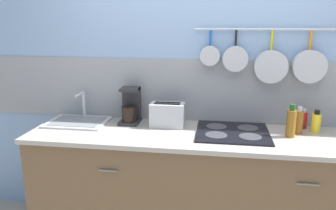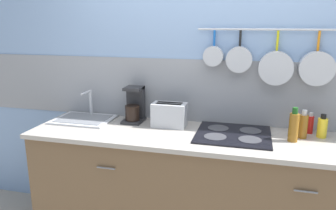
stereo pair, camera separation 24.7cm
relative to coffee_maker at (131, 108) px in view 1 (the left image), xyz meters
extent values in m
cube|color=#84A3CC|center=(0.65, 0.16, 0.24)|extent=(7.20, 0.06, 2.60)
cube|color=gray|center=(0.65, 0.15, 0.14)|extent=(7.20, 0.07, 0.53)
cylinder|color=#B7BABF|center=(1.08, 0.10, 0.65)|extent=(1.12, 0.02, 0.02)
cylinder|color=#1959B2|center=(0.65, 0.10, 0.58)|extent=(0.02, 0.02, 0.12)
cylinder|color=#B7BABF|center=(0.65, 0.07, 0.44)|extent=(0.16, 0.07, 0.16)
cylinder|color=black|center=(0.85, 0.10, 0.58)|extent=(0.02, 0.02, 0.12)
cylinder|color=#B7BABF|center=(0.85, 0.07, 0.42)|extent=(0.20, 0.06, 0.20)
cylinder|color=gold|center=(1.13, 0.10, 0.56)|extent=(0.02, 0.02, 0.15)
cylinder|color=#B7BABF|center=(1.13, 0.06, 0.36)|extent=(0.26, 0.07, 0.26)
cylinder|color=orange|center=(1.41, 0.10, 0.57)|extent=(0.02, 0.02, 0.14)
cylinder|color=#B7BABF|center=(1.41, 0.07, 0.37)|extent=(0.25, 0.07, 0.25)
cube|color=brown|center=(0.65, -0.22, -0.61)|extent=(2.70, 0.63, 0.90)
cylinder|color=slate|center=(-0.03, -0.54, -0.32)|extent=(0.14, 0.01, 0.01)
cylinder|color=slate|center=(1.32, -0.54, -0.32)|extent=(0.14, 0.01, 0.01)
cube|color=#A59E93|center=(0.65, -0.22, -0.14)|extent=(2.74, 0.67, 0.03)
cube|color=#B7BABF|center=(-0.44, -0.09, -0.12)|extent=(0.49, 0.38, 0.01)
cube|color=slate|center=(-0.44, -0.09, -0.11)|extent=(0.42, 0.30, 0.00)
cylinder|color=#B7BABF|center=(-0.44, 0.05, 0.00)|extent=(0.03, 0.03, 0.24)
cylinder|color=#B7BABF|center=(-0.44, -0.03, 0.11)|extent=(0.02, 0.15, 0.02)
cube|color=#262628|center=(0.00, -0.03, -0.11)|extent=(0.16, 0.20, 0.02)
cube|color=#262628|center=(0.00, 0.04, 0.02)|extent=(0.15, 0.07, 0.30)
cylinder|color=black|center=(0.00, -0.05, -0.04)|extent=(0.12, 0.12, 0.13)
cube|color=#262628|center=(0.00, -0.01, 0.16)|extent=(0.15, 0.15, 0.02)
cube|color=#B7BABF|center=(0.33, -0.07, -0.03)|extent=(0.27, 0.16, 0.19)
cube|color=black|center=(0.33, -0.10, 0.07)|extent=(0.20, 0.03, 0.00)
cube|color=black|center=(0.33, -0.04, 0.07)|extent=(0.20, 0.03, 0.00)
cube|color=black|center=(0.18, -0.07, 0.01)|extent=(0.02, 0.02, 0.02)
cube|color=black|center=(0.85, -0.16, -0.12)|extent=(0.55, 0.52, 0.01)
cylinder|color=#38383D|center=(0.72, -0.26, -0.11)|extent=(0.16, 0.16, 0.00)
cylinder|color=#38383D|center=(0.97, -0.26, -0.11)|extent=(0.16, 0.16, 0.00)
cylinder|color=#38383D|center=(0.72, -0.06, -0.11)|extent=(0.16, 0.16, 0.00)
cylinder|color=#38383D|center=(0.97, -0.06, -0.11)|extent=(0.16, 0.16, 0.00)
cylinder|color=#8C5919|center=(1.26, -0.19, -0.02)|extent=(0.07, 0.07, 0.20)
cylinder|color=#194C19|center=(1.26, -0.19, 0.10)|extent=(0.04, 0.04, 0.04)
cylinder|color=#8C5919|center=(1.34, -0.09, -0.04)|extent=(0.06, 0.06, 0.17)
cylinder|color=beige|center=(1.34, -0.09, 0.07)|extent=(0.03, 0.03, 0.04)
cylinder|color=red|center=(1.41, 0.03, -0.06)|extent=(0.05, 0.05, 0.13)
cylinder|color=beige|center=(1.41, 0.03, 0.02)|extent=(0.03, 0.03, 0.03)
cylinder|color=yellow|center=(1.48, -0.04, -0.05)|extent=(0.07, 0.07, 0.14)
cylinder|color=black|center=(1.48, -0.04, 0.03)|extent=(0.04, 0.04, 0.03)
camera|label=1|loc=(0.71, -2.59, 0.70)|focal=35.00mm
camera|label=2|loc=(0.96, -2.54, 0.70)|focal=35.00mm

